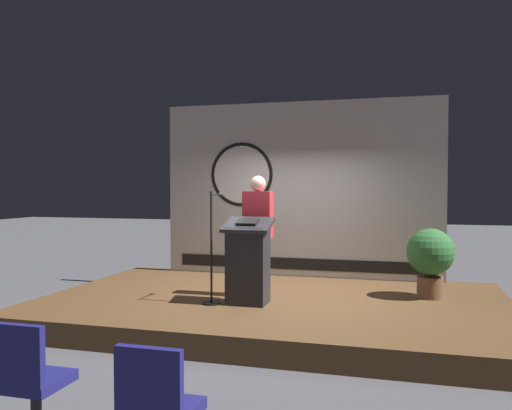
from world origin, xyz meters
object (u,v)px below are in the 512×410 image
podium (248,262)px  microphone_stand (213,264)px  potted_plant (430,256)px  speaker_person (258,235)px  audience_chair_right (158,403)px  audience_chair_left (28,373)px

podium → microphone_stand: bearing=-167.8°
microphone_stand → potted_plant: (2.82, 1.14, 0.06)m
speaker_person → audience_chair_right: speaker_person is taller
podium → audience_chair_right: size_ratio=1.30×
audience_chair_right → potted_plant: bearing=68.5°
audience_chair_left → audience_chair_right: 1.18m
podium → speaker_person: (0.01, 0.48, 0.32)m
audience_chair_left → potted_plant: bearing=56.1°
speaker_person → podium: bearing=-90.8°
potted_plant → audience_chair_right: (-1.87, -4.73, -0.40)m
potted_plant → audience_chair_left: potted_plant is taller
podium → microphone_stand: 0.47m
microphone_stand → audience_chair_right: 3.74m
microphone_stand → audience_chair_right: microphone_stand is taller
podium → potted_plant: bearing=23.7°
podium → audience_chair_left: bearing=-100.8°
podium → microphone_stand: (-0.46, -0.10, -0.03)m
podium → audience_chair_right: (0.50, -3.70, -0.36)m
potted_plant → audience_chair_right: potted_plant is taller
potted_plant → podium: bearing=-156.3°
audience_chair_left → audience_chair_right: bearing=-11.4°
speaker_person → audience_chair_right: (0.49, -4.18, -0.68)m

